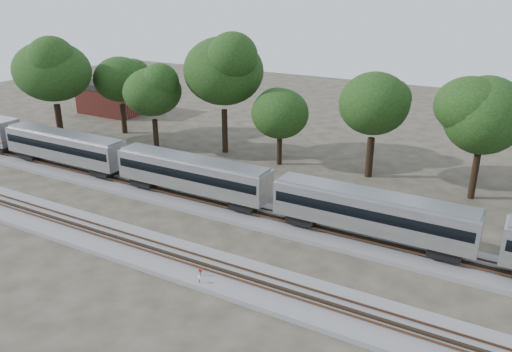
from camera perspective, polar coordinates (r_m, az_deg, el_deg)
The scene contains 15 objects.
ground at distance 43.96m, azimuth -8.23°, elevation -6.55°, with size 160.00×160.00×0.00m, color #383328.
track_far at distance 48.24m, azimuth -3.94°, elevation -3.51°, with size 160.00×5.00×0.73m.
track_near at distance 41.18m, azimuth -11.64°, elevation -8.47°, with size 160.00×5.00×0.73m.
train at distance 44.43m, azimuth 2.17°, elevation -1.63°, with size 104.12×2.97×4.37m.
switch_stand_red at distance 37.10m, azimuth -6.39°, elevation -10.97°, with size 0.30×0.06×0.94m.
switch_stand_white at distance 36.31m, azimuth -6.51°, elevation -11.68°, with size 0.31×0.14×1.00m.
switch_lever at distance 35.82m, azimuth -2.91°, elevation -12.99°, with size 0.50×0.30×0.30m, color #512D19.
brick_building at distance 87.96m, azimuth -15.90°, elevation 8.65°, with size 10.68×7.54×5.13m.
tree_0 at distance 72.07m, azimuth -22.29°, elevation 11.01°, with size 9.75×9.75×13.75m.
tree_1 at distance 73.90m, azimuth -15.30°, elevation 10.61°, with size 7.94×7.94×11.19m.
tree_2 at distance 64.48m, azimuth -11.73°, elevation 9.38°, with size 7.83×7.83×11.03m.
tree_3 at distance 62.20m, azimuth -3.74°, elevation 11.86°, with size 10.53×10.53×14.85m.
tree_4 at distance 58.42m, azimuth 2.76°, elevation 7.11°, with size 6.32×6.32×8.91m.
tree_5 at distance 55.30m, azimuth 13.37°, elevation 8.05°, with size 8.47×8.47×11.95m.
tree_6 at distance 52.52m, azimuth 24.64°, elevation 6.33°, with size 8.73×8.73×12.31m.
Camera 1 is at (24.37, -30.54, 20.14)m, focal length 35.00 mm.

